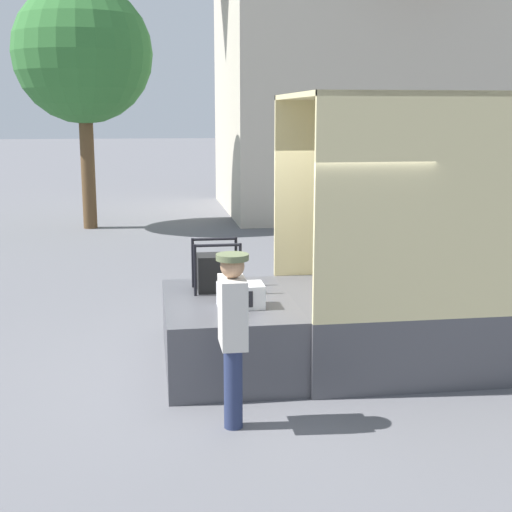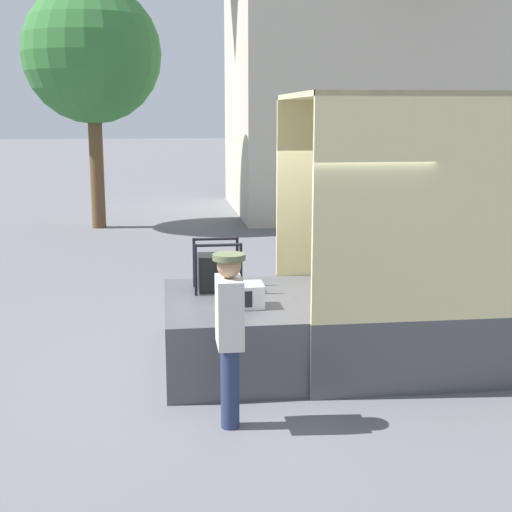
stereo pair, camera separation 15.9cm
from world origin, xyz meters
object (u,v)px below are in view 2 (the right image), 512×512
Objects in this scene: portable_generator at (218,272)px; street_tree at (92,55)px; worker_person at (229,323)px; microwave at (240,295)px.

portable_generator is 0.10× the size of street_tree.
street_tree reaches higher than worker_person.
worker_person is at bearing -91.65° from portable_generator.
street_tree reaches higher than microwave.
microwave is 1.36m from worker_person.
microwave is at bearing -77.03° from portable_generator.
microwave is 0.83× the size of portable_generator.
worker_person reaches higher than microwave.
worker_person is 0.27× the size of street_tree.
street_tree is at bearing 100.30° from worker_person.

